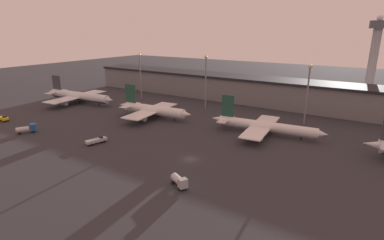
% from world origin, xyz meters
% --- Properties ---
extents(ground, '(600.00, 600.00, 0.00)m').
position_xyz_m(ground, '(0.00, 0.00, 0.00)').
color(ground, '#2D2D33').
extents(terminal_building, '(243.39, 20.31, 14.17)m').
position_xyz_m(terminal_building, '(0.00, 83.83, 7.15)').
color(terminal_building, slate).
rests_on(terminal_building, ground).
extents(airplane_0, '(49.44, 37.64, 14.27)m').
position_xyz_m(airplane_0, '(-93.57, 29.97, 3.89)').
color(airplane_0, silver).
rests_on(airplane_0, ground).
extents(airplane_1, '(39.52, 33.35, 14.70)m').
position_xyz_m(airplane_1, '(-39.75, 29.73, 3.70)').
color(airplane_1, white).
rests_on(airplane_1, ground).
extents(airplane_2, '(45.16, 33.23, 14.16)m').
position_xyz_m(airplane_2, '(11.41, 35.36, 3.26)').
color(airplane_2, white).
rests_on(airplane_2, ground).
extents(service_vehicle_0, '(5.54, 3.18, 2.68)m').
position_xyz_m(service_vehicle_0, '(-92.57, -10.50, 1.26)').
color(service_vehicle_0, gold).
rests_on(service_vehicle_0, ground).
extents(service_vehicle_1, '(5.17, 7.30, 3.40)m').
position_xyz_m(service_vehicle_1, '(-67.85, -13.92, 1.78)').
color(service_vehicle_1, '#195199').
rests_on(service_vehicle_1, ground).
extents(service_vehicle_2, '(4.25, 7.84, 2.49)m').
position_xyz_m(service_vehicle_2, '(-35.64, -6.77, 1.18)').
color(service_vehicle_2, '#9EA3A8').
rests_on(service_vehicle_2, ground).
extents(service_vehicle_4, '(6.15, 4.53, 3.15)m').
position_xyz_m(service_vehicle_4, '(7.15, -16.09, 1.70)').
color(service_vehicle_4, '#9EA3A8').
rests_on(service_vehicle_4, ground).
extents(lamp_post_0, '(1.80, 1.80, 26.31)m').
position_xyz_m(lamp_post_0, '(-72.07, 57.49, 16.62)').
color(lamp_post_0, slate).
rests_on(lamp_post_0, ground).
extents(lamp_post_1, '(1.80, 1.80, 27.28)m').
position_xyz_m(lamp_post_1, '(-28.05, 57.49, 17.15)').
color(lamp_post_1, slate).
rests_on(lamp_post_1, ground).
extents(lamp_post_2, '(1.80, 1.80, 25.73)m').
position_xyz_m(lamp_post_2, '(21.38, 57.49, 16.30)').
color(lamp_post_2, slate).
rests_on(lamp_post_2, ground).
extents(control_tower, '(9.00, 9.00, 46.72)m').
position_xyz_m(control_tower, '(40.90, 120.54, 26.99)').
color(control_tower, '#99999E').
rests_on(control_tower, ground).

